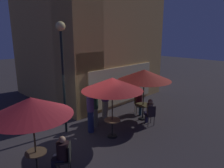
{
  "coord_description": "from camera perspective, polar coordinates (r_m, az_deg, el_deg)",
  "views": [
    {
      "loc": [
        -4.31,
        -6.21,
        4.12
      ],
      "look_at": [
        2.14,
        0.23,
        1.88
      ],
      "focal_mm": 33.17,
      "sensor_mm": 36.0,
      "label": 1
    }
  ],
  "objects": [
    {
      "name": "cafe_chair_0",
      "position": [
        6.63,
        -12.41,
        -18.83
      ],
      "size": [
        0.61,
        0.61,
        0.97
      ],
      "rotation": [
        0.0,
        0.0,
        2.44
      ],
      "color": "black",
      "rests_on": "ground"
    },
    {
      "name": "patio_umbrella_1",
      "position": [
        6.13,
        -21.35,
        -5.84
      ],
      "size": [
        2.29,
        2.29,
        2.43
      ],
      "color": "black",
      "rests_on": "ground"
    },
    {
      "name": "cafe_chair_2",
      "position": [
        11.08,
        7.32,
        -4.92
      ],
      "size": [
        0.58,
        0.58,
        0.98
      ],
      "rotation": [
        0.0,
        0.0,
        -2.23
      ],
      "color": "brown",
      "rests_on": "ground"
    },
    {
      "name": "patron_standing_3",
      "position": [
        9.39,
        -4.83,
        -6.72
      ],
      "size": [
        0.33,
        0.33,
        1.66
      ],
      "rotation": [
        0.0,
        0.0,
        0.24
      ],
      "color": "#766F55",
      "rests_on": "ground"
    },
    {
      "name": "patron_standing_5",
      "position": [
        8.8,
        -5.95,
        -7.59
      ],
      "size": [
        0.3,
        0.3,
        1.79
      ],
      "rotation": [
        0.0,
        0.0,
        4.52
      ],
      "color": "navy",
      "rests_on": "ground"
    },
    {
      "name": "cafe_table_2",
      "position": [
        10.28,
        8.53,
        -6.65
      ],
      "size": [
        0.77,
        0.77,
        0.75
      ],
      "color": "black",
      "rests_on": "ground"
    },
    {
      "name": "patron_seated_0",
      "position": [
        6.59,
        -13.8,
        -17.93
      ],
      "size": [
        0.55,
        0.54,
        1.22
      ],
      "rotation": [
        0.0,
        0.0,
        2.44
      ],
      "color": "black",
      "rests_on": "ground"
    },
    {
      "name": "street_lamp_near_corner",
      "position": [
        8.43,
        -13.63,
        8.34
      ],
      "size": [
        0.37,
        0.37,
        4.57
      ],
      "color": "black",
      "rests_on": "ground"
    },
    {
      "name": "patron_seated_2",
      "position": [
        10.91,
        7.53,
        -4.65
      ],
      "size": [
        0.5,
        0.52,
        1.22
      ],
      "rotation": [
        0.0,
        0.0,
        -2.23
      ],
      "color": "#1A3543",
      "rests_on": "ground"
    },
    {
      "name": "patio_umbrella_2",
      "position": [
        9.83,
        8.87,
        2.43
      ],
      "size": [
        2.55,
        2.55,
        2.48
      ],
      "color": "black",
      "rests_on": "ground"
    },
    {
      "name": "ground_plane",
      "position": [
        8.6,
        -9.33,
        -15.02
      ],
      "size": [
        60.0,
        60.0,
        0.0
      ],
      "primitive_type": "plane",
      "color": "#332E31"
    },
    {
      "name": "patron_standing_4",
      "position": [
        10.29,
        -1.9,
        -4.84
      ],
      "size": [
        0.36,
        0.36,
        1.67
      ],
      "rotation": [
        0.0,
        0.0,
        4.79
      ],
      "color": "gray",
      "rests_on": "ground"
    },
    {
      "name": "cafe_table_0",
      "position": [
        8.52,
        0.07,
        -11.24
      ],
      "size": [
        0.66,
        0.66,
        0.75
      ],
      "color": "black",
      "rests_on": "ground"
    },
    {
      "name": "patron_seated_1",
      "position": [
        9.7,
        10.25,
        -7.08
      ],
      "size": [
        0.44,
        0.51,
        1.24
      ],
      "rotation": [
        0.0,
        0.0,
        1.1
      ],
      "color": "#292647",
      "rests_on": "ground"
    },
    {
      "name": "cafe_building",
      "position": [
        12.61,
        -8.0,
        16.03
      ],
      "size": [
        7.22,
        7.33,
        9.3
      ],
      "color": "tan",
      "rests_on": "ground"
    },
    {
      "name": "patio_umbrella_0",
      "position": [
        7.95,
        0.08,
        -0.06
      ],
      "size": [
        2.41,
        2.41,
        2.48
      ],
      "color": "black",
      "rests_on": "ground"
    },
    {
      "name": "cafe_table_1",
      "position": [
        6.84,
        -20.08,
        -19.0
      ],
      "size": [
        0.62,
        0.62,
        0.76
      ],
      "color": "black",
      "rests_on": "ground"
    },
    {
      "name": "cafe_chair_1",
      "position": [
        9.63,
        10.63,
        -8.12
      ],
      "size": [
        0.51,
        0.51,
        0.95
      ],
      "rotation": [
        0.0,
        0.0,
        1.1
      ],
      "color": "black",
      "rests_on": "ground"
    }
  ]
}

